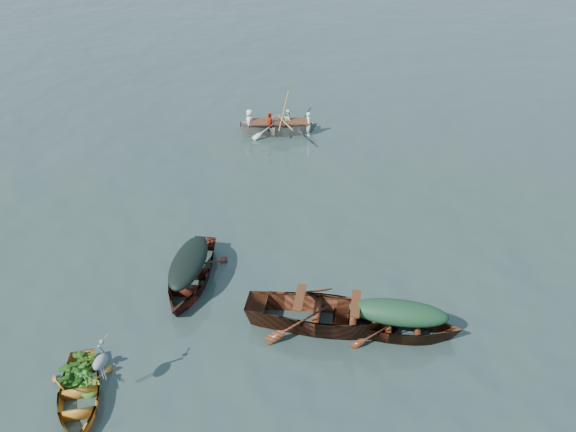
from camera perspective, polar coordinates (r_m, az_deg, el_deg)
name	(u,v)px	position (r m, az deg, el deg)	size (l,w,h in m)	color
ground	(271,305)	(13.48, -1.69, -8.99)	(140.00, 140.00, 0.00)	#2B3D39
yellow_dinghy	(80,403)	(12.26, -20.34, -17.36)	(1.23, 2.84, 0.74)	#BA7124
dark_covered_boat	(191,283)	(14.27, -9.81, -6.72)	(1.44, 3.87, 0.98)	#552313
green_tarp_boat	(395,334)	(13.01, 10.85, -11.71)	(1.22, 3.92, 0.89)	#532813
open_wooden_boat	(326,326)	(12.99, 3.90, -11.09)	(1.58, 5.09, 1.23)	#5C3217
rowed_boat	(279,133)	(21.40, -0.90, 8.38)	(1.22, 4.08, 0.96)	beige
dark_tarp_cover	(188,261)	(13.84, -10.08, -4.54)	(0.79, 2.13, 0.40)	black
green_tarp_cover	(399,311)	(12.52, 11.19, -9.44)	(0.67, 2.16, 0.52)	#173921
thwart_benches	(327,305)	(12.55, 4.01, -9.02)	(0.95, 2.55, 0.04)	#452210
heron	(102,367)	(11.59, -18.39, -14.33)	(0.28, 0.40, 0.92)	gray
dinghy_weeds	(77,358)	(12.14, -20.66, -13.33)	(0.70, 0.90, 0.60)	#2E6A1B
rowers	(279,112)	(21.04, -0.92, 10.50)	(1.10, 2.86, 0.76)	white
oars	(279,121)	(21.18, -0.91, 9.63)	(2.60, 0.60, 0.06)	olive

